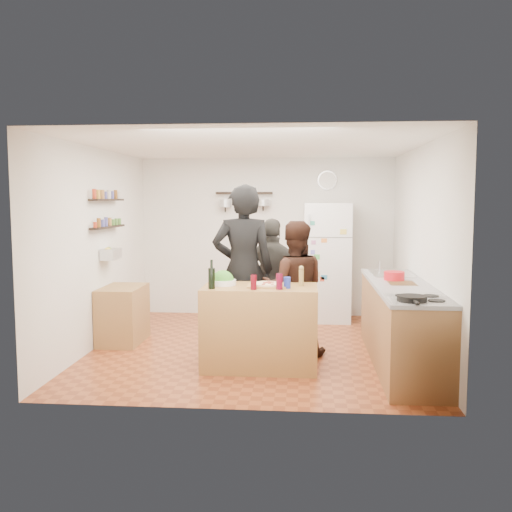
# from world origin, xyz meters

# --- Properties ---
(room_shell) EXTENTS (4.20, 4.20, 4.20)m
(room_shell) POSITION_xyz_m (0.00, 0.39, 1.25)
(room_shell) COLOR brown
(room_shell) RESTS_ON ground
(prep_island) EXTENTS (1.25, 0.72, 0.91)m
(prep_island) POSITION_xyz_m (0.12, -0.81, 0.46)
(prep_island) COLOR olive
(prep_island) RESTS_ON floor
(pizza_board) EXTENTS (0.42, 0.34, 0.02)m
(pizza_board) POSITION_xyz_m (0.20, -0.83, 0.92)
(pizza_board) COLOR olive
(pizza_board) RESTS_ON prep_island
(pizza) EXTENTS (0.34, 0.34, 0.02)m
(pizza) POSITION_xyz_m (0.20, -0.83, 0.94)
(pizza) COLOR beige
(pizza) RESTS_ON pizza_board
(salad_bowl) EXTENTS (0.30, 0.30, 0.06)m
(salad_bowl) POSITION_xyz_m (-0.30, -0.76, 0.94)
(salad_bowl) COLOR white
(salad_bowl) RESTS_ON prep_island
(wine_bottle) EXTENTS (0.07, 0.07, 0.22)m
(wine_bottle) POSITION_xyz_m (-0.38, -1.03, 1.02)
(wine_bottle) COLOR black
(wine_bottle) RESTS_ON prep_island
(wine_glass_near) EXTENTS (0.06, 0.06, 0.16)m
(wine_glass_near) POSITION_xyz_m (0.07, -1.05, 0.99)
(wine_glass_near) COLOR #4E060F
(wine_glass_near) RESTS_ON prep_island
(wine_glass_far) EXTENTS (0.07, 0.07, 0.17)m
(wine_glass_far) POSITION_xyz_m (0.34, -1.01, 1.00)
(wine_glass_far) COLOR #52071B
(wine_glass_far) RESTS_ON prep_island
(pepper_mill) EXTENTS (0.06, 0.06, 0.18)m
(pepper_mill) POSITION_xyz_m (0.57, -0.76, 1.00)
(pepper_mill) COLOR olive
(pepper_mill) RESTS_ON prep_island
(salt_canister) EXTENTS (0.07, 0.07, 0.12)m
(salt_canister) POSITION_xyz_m (0.42, -0.93, 0.97)
(salt_canister) COLOR #1C2D9B
(salt_canister) RESTS_ON prep_island
(person_left) EXTENTS (0.80, 0.58, 2.03)m
(person_left) POSITION_xyz_m (-0.13, -0.21, 1.02)
(person_left) COLOR black
(person_left) RESTS_ON floor
(person_center) EXTENTS (0.81, 0.65, 1.61)m
(person_center) POSITION_xyz_m (0.48, -0.25, 0.80)
(person_center) COLOR black
(person_center) RESTS_ON floor
(person_back) EXTENTS (1.00, 0.56, 1.62)m
(person_back) POSITION_xyz_m (0.20, 0.28, 0.81)
(person_back) COLOR #282724
(person_back) RESTS_ON floor
(counter_run) EXTENTS (0.63, 2.63, 0.90)m
(counter_run) POSITION_xyz_m (1.70, -0.55, 0.45)
(counter_run) COLOR #9E7042
(counter_run) RESTS_ON floor
(stove_top) EXTENTS (0.60, 0.62, 0.02)m
(stove_top) POSITION_xyz_m (1.70, -1.50, 0.91)
(stove_top) COLOR white
(stove_top) RESTS_ON counter_run
(skillet) EXTENTS (0.27, 0.27, 0.05)m
(skillet) POSITION_xyz_m (1.60, -1.65, 0.95)
(skillet) COLOR black
(skillet) RESTS_ON stove_top
(sink) EXTENTS (0.50, 0.80, 0.03)m
(sink) POSITION_xyz_m (1.70, 0.30, 0.92)
(sink) COLOR silver
(sink) RESTS_ON counter_run
(cutting_board) EXTENTS (0.30, 0.40, 0.02)m
(cutting_board) POSITION_xyz_m (1.70, -0.51, 0.91)
(cutting_board) COLOR brown
(cutting_board) RESTS_ON counter_run
(red_bowl) EXTENTS (0.24, 0.24, 0.10)m
(red_bowl) POSITION_xyz_m (1.65, -0.27, 0.97)
(red_bowl) COLOR red
(red_bowl) RESTS_ON counter_run
(fridge) EXTENTS (0.70, 0.68, 1.80)m
(fridge) POSITION_xyz_m (0.95, 1.75, 0.90)
(fridge) COLOR white
(fridge) RESTS_ON floor
(wall_clock) EXTENTS (0.30, 0.03, 0.30)m
(wall_clock) POSITION_xyz_m (0.95, 2.08, 2.15)
(wall_clock) COLOR silver
(wall_clock) RESTS_ON back_wall
(spice_shelf_lower) EXTENTS (0.12, 1.00, 0.02)m
(spice_shelf_lower) POSITION_xyz_m (-1.93, 0.20, 1.50)
(spice_shelf_lower) COLOR black
(spice_shelf_lower) RESTS_ON left_wall
(spice_shelf_upper) EXTENTS (0.12, 1.00, 0.02)m
(spice_shelf_upper) POSITION_xyz_m (-1.93, 0.20, 1.85)
(spice_shelf_upper) COLOR black
(spice_shelf_upper) RESTS_ON left_wall
(produce_basket) EXTENTS (0.18, 0.35, 0.14)m
(produce_basket) POSITION_xyz_m (-1.90, 0.20, 1.15)
(produce_basket) COLOR silver
(produce_basket) RESTS_ON left_wall
(side_table) EXTENTS (0.50, 0.80, 0.73)m
(side_table) POSITION_xyz_m (-1.74, 0.14, 0.36)
(side_table) COLOR #A47E45
(side_table) RESTS_ON floor
(pot_rack) EXTENTS (0.90, 0.04, 0.04)m
(pot_rack) POSITION_xyz_m (-0.35, 2.00, 1.95)
(pot_rack) COLOR black
(pot_rack) RESTS_ON back_wall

